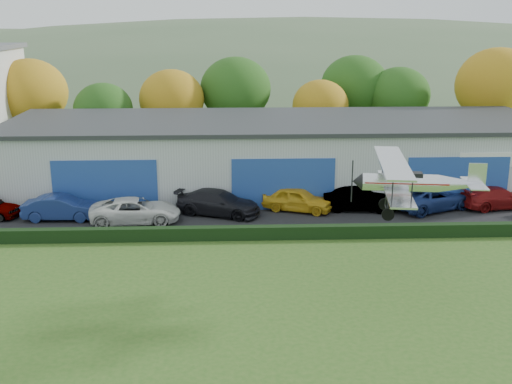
{
  "coord_description": "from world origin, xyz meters",
  "views": [
    {
      "loc": [
        1.45,
        -18.99,
        12.84
      ],
      "look_at": [
        2.71,
        11.46,
        4.25
      ],
      "focal_mm": 43.99,
      "sensor_mm": 36.0,
      "label": 1
    }
  ],
  "objects_px": {
    "hangar": "(277,153)",
    "car_2": "(135,210)",
    "biplane": "(412,181)",
    "car_6": "(433,198)",
    "car_1": "(61,208)",
    "car_7": "(497,197)",
    "car_5": "(359,199)",
    "car_4": "(298,199)",
    "car_3": "(218,203)"
  },
  "relations": [
    {
      "from": "car_3",
      "to": "biplane",
      "type": "bearing_deg",
      "value": -121.61
    },
    {
      "from": "car_4",
      "to": "biplane",
      "type": "relative_size",
      "value": 0.67
    },
    {
      "from": "car_6",
      "to": "biplane",
      "type": "height_order",
      "value": "biplane"
    },
    {
      "from": "car_2",
      "to": "car_3",
      "type": "relative_size",
      "value": 1.01
    },
    {
      "from": "car_6",
      "to": "car_2",
      "type": "bearing_deg",
      "value": 71.0
    },
    {
      "from": "car_1",
      "to": "car_5",
      "type": "relative_size",
      "value": 1.0
    },
    {
      "from": "car_1",
      "to": "biplane",
      "type": "distance_m",
      "value": 23.03
    },
    {
      "from": "biplane",
      "to": "car_6",
      "type": "bearing_deg",
      "value": 75.49
    },
    {
      "from": "hangar",
      "to": "car_4",
      "type": "height_order",
      "value": "hangar"
    },
    {
      "from": "car_2",
      "to": "car_6",
      "type": "relative_size",
      "value": 1.0
    },
    {
      "from": "car_7",
      "to": "car_2",
      "type": "bearing_deg",
      "value": 84.56
    },
    {
      "from": "car_4",
      "to": "car_6",
      "type": "xyz_separation_m",
      "value": [
        9.25,
        -0.06,
        -0.01
      ]
    },
    {
      "from": "hangar",
      "to": "car_7",
      "type": "distance_m",
      "value": 16.16
    },
    {
      "from": "car_5",
      "to": "car_4",
      "type": "bearing_deg",
      "value": 94.49
    },
    {
      "from": "car_1",
      "to": "car_3",
      "type": "distance_m",
      "value": 10.2
    },
    {
      "from": "car_4",
      "to": "car_6",
      "type": "relative_size",
      "value": 0.83
    },
    {
      "from": "car_3",
      "to": "car_4",
      "type": "xyz_separation_m",
      "value": [
        5.36,
        0.62,
        -0.01
      ]
    },
    {
      "from": "car_2",
      "to": "car_7",
      "type": "bearing_deg",
      "value": -88.65
    },
    {
      "from": "car_6",
      "to": "car_4",
      "type": "bearing_deg",
      "value": 64.83
    },
    {
      "from": "car_2",
      "to": "car_7",
      "type": "relative_size",
      "value": 1.1
    },
    {
      "from": "hangar",
      "to": "car_1",
      "type": "bearing_deg",
      "value": -152.28
    },
    {
      "from": "car_3",
      "to": "car_7",
      "type": "distance_m",
      "value": 19.17
    },
    {
      "from": "hangar",
      "to": "car_7",
      "type": "height_order",
      "value": "hangar"
    },
    {
      "from": "car_2",
      "to": "car_7",
      "type": "distance_m",
      "value": 24.54
    },
    {
      "from": "hangar",
      "to": "biplane",
      "type": "height_order",
      "value": "biplane"
    },
    {
      "from": "hangar",
      "to": "car_1",
      "type": "height_order",
      "value": "hangar"
    },
    {
      "from": "car_1",
      "to": "car_6",
      "type": "bearing_deg",
      "value": -85.81
    },
    {
      "from": "car_6",
      "to": "biplane",
      "type": "distance_m",
      "value": 14.56
    },
    {
      "from": "car_4",
      "to": "car_7",
      "type": "xyz_separation_m",
      "value": [
        13.8,
        0.07,
        -0.05
      ]
    },
    {
      "from": "car_1",
      "to": "biplane",
      "type": "xyz_separation_m",
      "value": [
        19.41,
        -11.51,
        4.6
      ]
    },
    {
      "from": "hangar",
      "to": "car_3",
      "type": "distance_m",
      "value": 8.46
    },
    {
      "from": "car_6",
      "to": "biplane",
      "type": "xyz_separation_m",
      "value": [
        -5.37,
        -12.73,
        4.6
      ]
    },
    {
      "from": "hangar",
      "to": "car_2",
      "type": "distance_m",
      "value": 12.98
    },
    {
      "from": "car_3",
      "to": "car_4",
      "type": "bearing_deg",
      "value": -62.19
    },
    {
      "from": "hangar",
      "to": "car_2",
      "type": "xyz_separation_m",
      "value": [
        -9.68,
        -8.46,
        -1.81
      ]
    },
    {
      "from": "car_6",
      "to": "car_7",
      "type": "height_order",
      "value": "car_6"
    },
    {
      "from": "car_2",
      "to": "biplane",
      "type": "xyz_separation_m",
      "value": [
        14.52,
        -10.71,
        4.61
      ]
    },
    {
      "from": "car_7",
      "to": "car_4",
      "type": "bearing_deg",
      "value": 79.83
    },
    {
      "from": "car_3",
      "to": "car_5",
      "type": "distance_m",
      "value": 9.54
    },
    {
      "from": "car_3",
      "to": "car_4",
      "type": "height_order",
      "value": "car_3"
    },
    {
      "from": "car_2",
      "to": "car_7",
      "type": "height_order",
      "value": "car_2"
    },
    {
      "from": "car_5",
      "to": "car_6",
      "type": "distance_m",
      "value": 5.09
    },
    {
      "from": "hangar",
      "to": "car_1",
      "type": "xyz_separation_m",
      "value": [
        -14.57,
        -7.66,
        -1.8
      ]
    },
    {
      "from": "car_2",
      "to": "car_6",
      "type": "xyz_separation_m",
      "value": [
        19.89,
        2.02,
        0.0
      ]
    },
    {
      "from": "car_7",
      "to": "car_1",
      "type": "bearing_deg",
      "value": 82.17
    },
    {
      "from": "car_7",
      "to": "car_6",
      "type": "bearing_deg",
      "value": 81.2
    },
    {
      "from": "car_4",
      "to": "car_1",
      "type": "bearing_deg",
      "value": 115.59
    },
    {
      "from": "car_7",
      "to": "biplane",
      "type": "bearing_deg",
      "value": 131.88
    },
    {
      "from": "biplane",
      "to": "car_7",
      "type": "bearing_deg",
      "value": 60.73
    },
    {
      "from": "car_3",
      "to": "car_7",
      "type": "height_order",
      "value": "car_3"
    }
  ]
}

